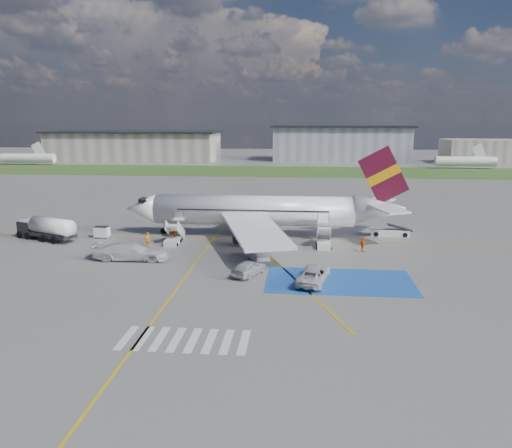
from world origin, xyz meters
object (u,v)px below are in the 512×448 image
Objects in this scene: belt_loader at (390,233)px; van_white_a at (314,271)px; van_white_b at (131,249)px; airliner at (265,211)px; car_silver_b at (257,253)px; gpu_cart at (102,233)px; car_silver_a at (249,268)px; fuel_tanker at (47,230)px.

van_white_a is (-10.47, -19.91, 0.58)m from belt_loader.
van_white_b is (-30.38, -14.33, 0.82)m from belt_loader.
airliner is 16.89m from belt_loader.
van_white_a is at bearing 106.86° from car_silver_b.
gpu_cart is 24.95m from car_silver_a.
belt_loader is (44.14, 6.39, -0.84)m from fuel_tanker.
car_silver_b is (20.98, -8.37, 0.04)m from gpu_cart.
van_white_b is at bearing -49.91° from gpu_cart.
fuel_tanker is 4.66× the size of gpu_cart.
fuel_tanker is at bearing 1.67° from car_silver_a.
van_white_b is (13.76, -7.94, -0.02)m from fuel_tanker.
fuel_tanker is at bearing 58.70° from van_white_b.
gpu_cart is at bearing -16.78° from van_white_a.
car_silver_b is 13.85m from van_white_b.
van_white_b reaches higher than gpu_cart.
car_silver_b is at bearing -35.64° from van_white_a.
airliner reaches higher than car_silver_b.
fuel_tanker reaches higher than belt_loader.
car_silver_b is at bearing -18.42° from gpu_cart.
airliner reaches higher than van_white_b.
fuel_tanker is at bearing -9.36° from van_white_a.
airliner is 7.06× the size of van_white_a.
car_silver_a is 0.72× the size of van_white_b.
car_silver_a reaches higher than gpu_cart.
airliner is at bearing 32.49° from fuel_tanker.
fuel_tanker reaches higher than gpu_cart.
gpu_cart is at bearing 37.31° from fuel_tanker.
car_silver_a is at bearing -91.14° from airliner.
car_silver_a is 6.54m from van_white_a.
fuel_tanker is at bearing -170.34° from airliner.
gpu_cart is at bearing -46.73° from car_silver_b.
belt_loader is 21.12m from car_silver_b.
car_silver_b is (-0.05, -11.38, -2.67)m from airliner.
airliner reaches higher than gpu_cart.
airliner is 18.87m from van_white_b.
van_white_a is (27.11, -15.21, 0.29)m from gpu_cart.
gpu_cart is 0.35× the size of belt_loader.
airliner is 17.13m from car_silver_a.
car_silver_a is (-0.34, -16.92, -2.63)m from airliner.
fuel_tanker reaches higher than van_white_a.
van_white_b is at bearing -7.17° from fuel_tanker.
car_silver_a is at bearing -1.32° from fuel_tanker.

